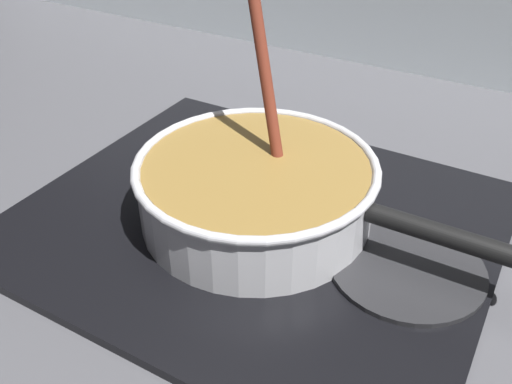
% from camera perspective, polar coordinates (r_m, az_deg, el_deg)
% --- Properties ---
extents(ground, '(2.40, 1.60, 0.04)m').
position_cam_1_polar(ground, '(0.58, -9.60, -16.31)').
color(ground, '#4C4C51').
extents(hob_plate, '(0.56, 0.48, 0.01)m').
position_cam_1_polar(hob_plate, '(0.69, 0.00, -2.99)').
color(hob_plate, black).
rests_on(hob_plate, ground).
extents(burner_ring, '(0.16, 0.16, 0.01)m').
position_cam_1_polar(burner_ring, '(0.69, 0.00, -2.32)').
color(burner_ring, '#592D0C').
rests_on(burner_ring, hob_plate).
extents(spare_burner, '(0.17, 0.17, 0.01)m').
position_cam_1_polar(spare_burner, '(0.64, 15.10, -7.41)').
color(spare_burner, '#262628').
rests_on(spare_burner, hob_plate).
extents(cooking_pan, '(0.46, 0.29, 0.30)m').
position_cam_1_polar(cooking_pan, '(0.67, 0.12, 0.36)').
color(cooking_pan, silver).
rests_on(cooking_pan, hob_plate).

